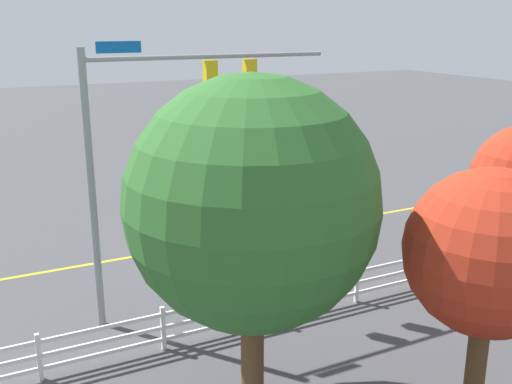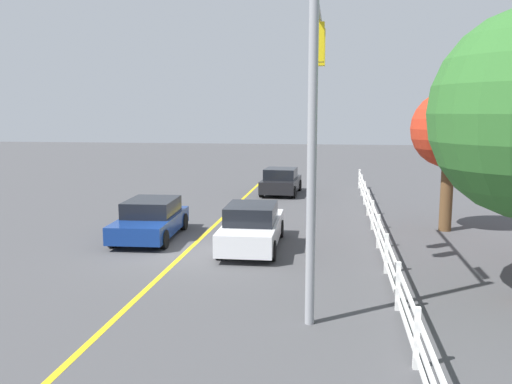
{
  "view_description": "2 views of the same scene",
  "coord_description": "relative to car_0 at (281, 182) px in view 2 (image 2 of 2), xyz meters",
  "views": [
    {
      "loc": [
        8.04,
        18.94,
        7.8
      ],
      "look_at": [
        0.03,
        2.96,
        2.66
      ],
      "focal_mm": 41.76,
      "sensor_mm": 36.0,
      "label": 1
    },
    {
      "loc": [
        16.4,
        4.74,
        4.54
      ],
      "look_at": [
        -0.78,
        2.21,
        1.94
      ],
      "focal_mm": 37.55,
      "sensor_mm": 36.0,
      "label": 2
    }
  ],
  "objects": [
    {
      "name": "ground_plane",
      "position": [
        13.05,
        -1.82,
        -0.7
      ],
      "size": [
        120.0,
        120.0,
        0.0
      ],
      "primitive_type": "plane",
      "color": "#444447"
    },
    {
      "name": "lane_center_stripe",
      "position": [
        9.05,
        -1.82,
        -0.69
      ],
      "size": [
        28.0,
        0.16,
        0.01
      ],
      "primitive_type": "cube",
      "color": "gold",
      "rests_on": "ground_plane"
    },
    {
      "name": "signal_assembly",
      "position": [
        16.48,
        2.45,
        4.44
      ],
      "size": [
        6.75,
        0.38,
        7.34
      ],
      "color": "gray",
      "rests_on": "ground_plane"
    },
    {
      "name": "car_0",
      "position": [
        0.0,
        0.0,
        0.0
      ],
      "size": [
        4.07,
        2.1,
        1.45
      ],
      "rotation": [
        0.0,
        0.0,
        3.1
      ],
      "color": "black",
      "rests_on": "ground_plane"
    },
    {
      "name": "car_1",
      "position": [
        12.07,
        0.23,
        0.01
      ],
      "size": [
        4.7,
        1.95,
        1.51
      ],
      "rotation": [
        0.0,
        0.0,
        3.17
      ],
      "color": "silver",
      "rests_on": "ground_plane"
    },
    {
      "name": "car_2",
      "position": [
        11.14,
        -3.64,
        -0.02
      ],
      "size": [
        4.43,
        2.17,
        1.39
      ],
      "rotation": [
        0.0,
        0.0,
        6.34
      ],
      "color": "navy",
      "rests_on": "ground_plane"
    },
    {
      "name": "white_rail_fence",
      "position": [
        10.05,
        4.43,
        -0.1
      ],
      "size": [
        26.1,
        0.1,
        1.15
      ],
      "color": "white",
      "rests_on": "ground_plane"
    },
    {
      "name": "tree_1",
      "position": [
        8.38,
        7.2,
        3.15
      ],
      "size": [
        2.92,
        2.92,
        5.37
      ],
      "color": "brown",
      "rests_on": "ground_plane"
    }
  ]
}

